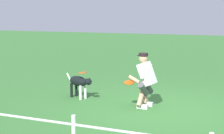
% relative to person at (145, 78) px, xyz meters
% --- Properties ---
extents(ground_plane, '(60.00, 60.00, 0.00)m').
position_rel_person_xyz_m(ground_plane, '(-0.34, 0.13, -0.70)').
color(ground_plane, '#387433').
extents(person, '(0.61, 0.65, 1.29)m').
position_rel_person_xyz_m(person, '(0.00, 0.00, 0.00)').
color(person, silver).
rests_on(person, ground_plane).
extents(dog, '(1.00, 0.51, 0.61)m').
position_rel_person_xyz_m(dog, '(1.89, -0.21, -0.28)').
color(dog, black).
rests_on(dog, ground_plane).
extents(frisbee_flying, '(0.28, 0.28, 0.07)m').
position_rel_person_xyz_m(frisbee_flying, '(1.73, -0.10, 0.01)').
color(frisbee_flying, '#E74D19').
extents(frisbee_held, '(0.33, 0.33, 0.09)m').
position_rel_person_xyz_m(frisbee_held, '(0.33, 0.20, -0.09)').
color(frisbee_held, '#F2530E').
rests_on(frisbee_held, person).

